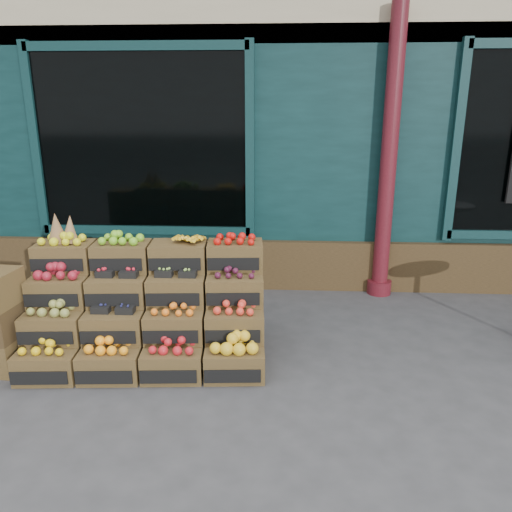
{
  "coord_description": "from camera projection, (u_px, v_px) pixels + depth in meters",
  "views": [
    {
      "loc": [
        0.04,
        -3.62,
        2.16
      ],
      "look_at": [
        -0.2,
        0.7,
        0.85
      ],
      "focal_mm": 35.0,
      "sensor_mm": 36.0,
      "label": 1
    }
  ],
  "objects": [
    {
      "name": "ground",
      "position": [
        276.0,
        380.0,
        4.09
      ],
      "size": [
        60.0,
        60.0,
        0.0
      ],
      "primitive_type": "plane",
      "color": "#3A3A3C",
      "rests_on": "ground"
    },
    {
      "name": "shop_facade",
      "position": [
        283.0,
        90.0,
        8.28
      ],
      "size": [
        12.0,
        6.24,
        4.8
      ],
      "color": "#0C2A2A",
      "rests_on": "ground"
    },
    {
      "name": "crate_display",
      "position": [
        148.0,
        313.0,
        4.42
      ],
      "size": [
        2.09,
        1.13,
        1.27
      ],
      "rotation": [
        0.0,
        0.0,
        0.07
      ],
      "color": "#503D1F",
      "rests_on": "ground"
    },
    {
      "name": "shopkeeper",
      "position": [
        141.0,
        190.0,
        6.56
      ],
      "size": [
        0.89,
        0.68,
        2.18
      ],
      "primitive_type": "imported",
      "rotation": [
        0.0,
        0.0,
        3.35
      ],
      "color": "#1C6333",
      "rests_on": "ground"
    }
  ]
}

